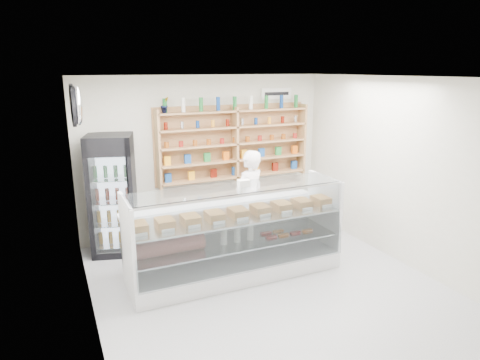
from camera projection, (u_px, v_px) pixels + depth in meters
name	position (u px, v px, depth m)	size (l,w,h in m)	color
room	(273.00, 190.00, 5.45)	(5.00, 5.00, 5.00)	#B4B5BA
display_counter	(235.00, 251.00, 6.14)	(3.05, 0.91, 1.33)	white
shop_worker	(249.00, 200.00, 6.93)	(0.60, 0.40, 1.65)	white
drinks_cooler	(113.00, 195.00, 6.77)	(0.85, 0.83, 1.92)	black
wall_shelving	(235.00, 144.00, 7.67)	(2.84, 0.28, 1.33)	#A4834D
potted_plant	(165.00, 105.00, 6.98)	(0.15, 0.12, 0.26)	#1E6626
security_mirror	(77.00, 106.00, 5.38)	(0.15, 0.50, 0.50)	silver
wall_sign	(276.00, 94.00, 7.92)	(0.62, 0.03, 0.20)	white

